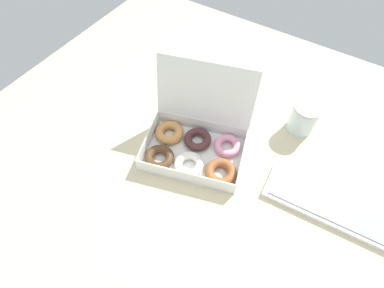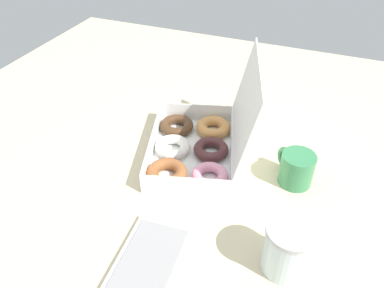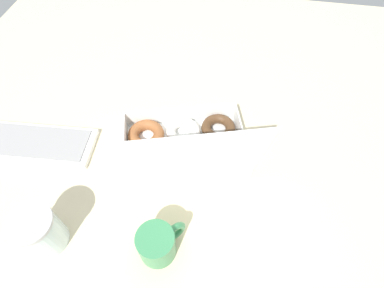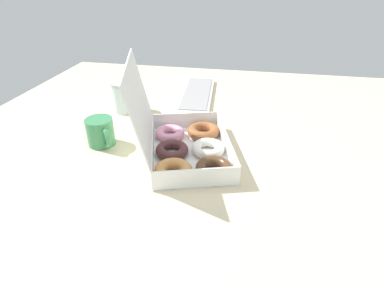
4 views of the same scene
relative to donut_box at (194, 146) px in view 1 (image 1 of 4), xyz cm
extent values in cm
cube|color=beige|center=(3.25, -4.38, -4.63)|extent=(180.00, 180.00, 2.00)
cube|color=white|center=(0.57, -1.24, -3.43)|extent=(40.10, 32.44, 0.40)
cube|color=white|center=(-15.94, -6.14, -0.27)|extent=(7.06, 22.65, 5.91)
cube|color=white|center=(17.09, 3.65, -0.27)|extent=(7.06, 22.65, 5.91)
cube|color=white|center=(3.86, -12.32, -0.27)|extent=(32.77, 10.06, 5.91)
cube|color=white|center=(-2.71, 9.83, -0.27)|extent=(32.77, 10.06, 5.91)
cube|color=white|center=(-3.47, 12.42, 14.17)|extent=(34.95, 15.07, 23.05)
torus|color=#4F331E|center=(-8.47, -9.99, -1.68)|extent=(13.49, 13.49, 3.10)
torus|color=white|center=(1.99, -6.78, -1.68)|extent=(12.10, 12.10, 2.87)
torus|color=#95572F|center=(12.96, -3.63, -1.68)|extent=(13.68, 13.68, 3.32)
torus|color=#CF8D4B|center=(-11.78, 1.11, -1.68)|extent=(15.23, 15.23, 3.32)
torus|color=#4B2628|center=(-1.11, 4.11, -1.68)|extent=(14.46, 14.46, 2.94)
torus|color=pink|center=(9.59, 7.50, -1.68)|extent=(13.14, 13.14, 2.83)
cube|color=white|center=(49.23, 4.90, -2.73)|extent=(43.75, 16.45, 1.80)
cube|color=#9B9999|center=(49.23, 4.90, -1.63)|extent=(40.18, 14.05, 0.40)
cylinder|color=#388151|center=(1.45, 28.91, 0.93)|extent=(8.91, 8.91, 9.12)
torus|color=#388151|center=(-1.85, 25.46, 0.93)|extent=(5.80, 5.96, 6.71)
cylinder|color=black|center=(1.45, 28.91, 3.85)|extent=(7.84, 7.84, 0.55)
cylinder|color=silver|center=(28.78, 31.14, 1.97)|extent=(9.83, 9.83, 11.21)
cylinder|color=#B2B2B7|center=(28.78, 31.14, 8.07)|extent=(10.32, 10.32, 1.00)
camera|label=1|loc=(31.85, -52.27, 88.34)|focal=28.00mm
camera|label=2|loc=(79.92, 30.24, 67.03)|focal=35.00mm
camera|label=3|loc=(-10.29, 48.48, 70.98)|focal=28.00mm
camera|label=4|loc=(-78.01, -16.67, 47.50)|focal=28.00mm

